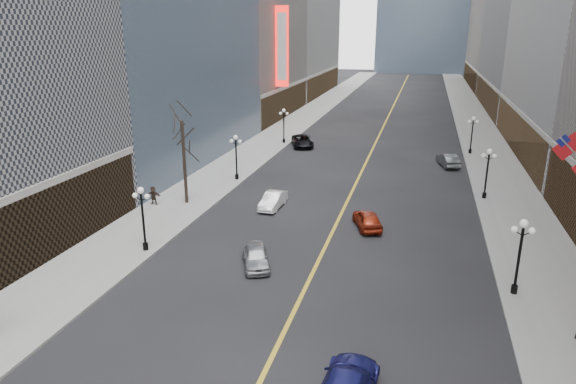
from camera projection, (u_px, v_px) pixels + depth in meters
The scene contains 18 objects.
sidewalk_east at pixel (486, 148), 65.84m from camera, with size 6.00×230.00×0.15m, color gray.
sidewalk_west at pixel (276, 137), 72.69m from camera, with size 6.00×230.00×0.15m, color gray.
lane_line at pixel (382, 129), 78.50m from camera, with size 0.25×200.00×0.02m, color gold.
streetlamp_east_1 at pixel (520, 249), 28.69m from camera, with size 1.26×0.44×4.52m.
streetlamp_east_2 at pixel (487, 168), 45.27m from camera, with size 1.26×0.44×4.52m.
streetlamp_east_3 at pixel (472, 131), 61.84m from camera, with size 1.26×0.44×4.52m.
streetlamp_west_1 at pixel (142, 212), 34.47m from camera, with size 1.26×0.44×4.52m.
streetlamp_west_2 at pixel (236, 153), 51.04m from camera, with size 1.26×0.44×4.52m.
streetlamp_west_3 at pixel (284, 122), 67.61m from camera, with size 1.26×0.44×4.52m.
flag_5 at pixel (571, 149), 32.95m from camera, with size 2.87×0.12×2.87m.
theatre_marquee at pixel (282, 47), 78.73m from camera, with size 2.00×0.55×12.00m.
tree_west_far at pixel (183, 134), 43.07m from camera, with size 3.60×3.60×7.92m.
car_nb_near at pixel (256, 256), 33.04m from camera, with size 1.61×3.99×1.36m, color #A8ABB0.
car_nb_mid at pixel (273, 200), 43.83m from camera, with size 1.42×4.09×1.35m, color white.
car_nb_far at pixel (302, 141), 66.61m from camera, with size 2.47×5.36×1.49m, color black.
car_sb_mid at pixel (367, 219), 39.40m from camera, with size 1.66×4.13×1.41m, color maroon.
car_sb_far at pixel (448, 160), 57.03m from camera, with size 1.54×4.41×1.45m, color #4D5154.
ped_west_far at pixel (153, 195), 44.23m from camera, with size 1.48×0.43×1.60m, color #2F221A.
Camera 1 is at (5.99, 1.18, 14.67)m, focal length 32.00 mm.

